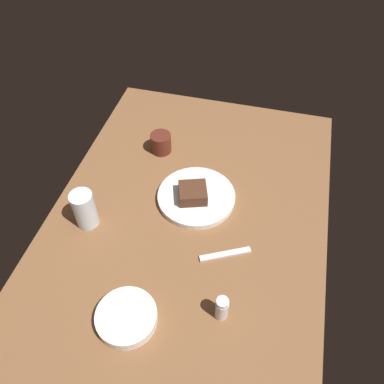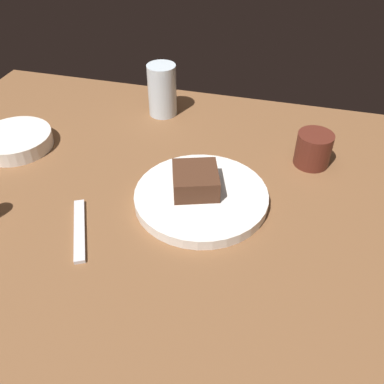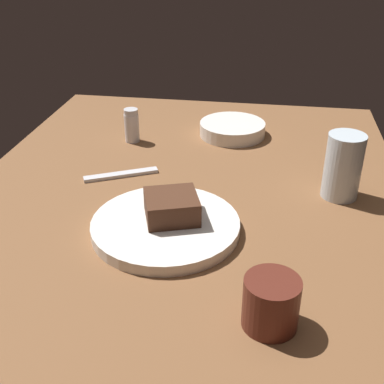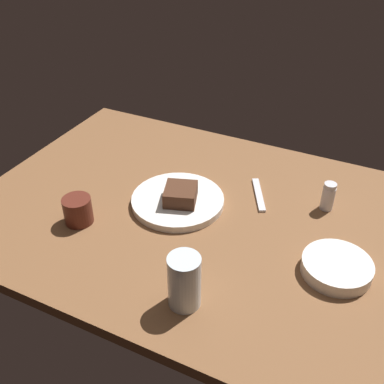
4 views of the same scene
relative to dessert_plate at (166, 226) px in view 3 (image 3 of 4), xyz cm
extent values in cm
cube|color=brown|center=(-7.28, 0.82, -2.49)|extent=(120.00, 84.00, 3.00)
cylinder|color=white|center=(0.00, 0.00, 0.00)|extent=(24.69, 24.69, 1.98)
cube|color=#472819|center=(-1.32, 0.55, 3.04)|extent=(10.49, 10.74, 4.09)
cylinder|color=silver|center=(-36.17, -15.42, 2.31)|extent=(3.38, 3.38, 6.61)
cylinder|color=silver|center=(-36.17, -15.42, 6.22)|extent=(3.21, 3.21, 1.20)
cylinder|color=silver|center=(-16.99, 29.69, 5.15)|extent=(6.79, 6.79, 12.28)
cylinder|color=white|center=(-43.37, 7.31, 0.60)|extent=(15.55, 15.55, 3.19)
cylinder|color=#562319|center=(19.08, 17.56, 2.50)|extent=(7.24, 7.24, 6.99)
cube|color=silver|center=(-18.29, -13.01, -0.64)|extent=(8.35, 14.21, 0.70)
camera|label=1|loc=(-79.76, -18.88, 96.11)|focal=37.15mm
camera|label=2|loc=(13.66, -57.89, 50.76)|focal=39.60mm
camera|label=3|loc=(67.82, 15.28, 44.97)|focal=46.47mm
camera|label=4|loc=(-46.44, 86.61, 72.53)|focal=42.77mm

